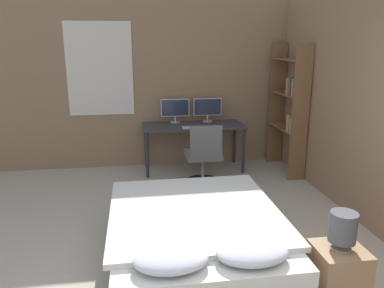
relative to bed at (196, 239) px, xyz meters
The scene contains 11 objects.
wall_back 3.28m from the bed, 87.40° to the left, with size 12.00×0.08×2.70m.
bed is the anchor object (origin of this frame).
nightstand 1.23m from the bed, 34.62° to the right, with size 0.38×0.37×0.49m.
bedside_lamp 1.30m from the bed, 34.62° to the right, with size 0.21×0.21×0.30m.
desk 2.75m from the bed, 81.52° to the left, with size 1.62×0.65×0.75m.
monitor_left 3.00m from the bed, 87.40° to the left, with size 0.47×0.16×0.39m.
monitor_right 3.08m from the bed, 77.06° to the left, with size 0.47×0.16×0.39m.
keyboard 2.55m from the bed, 80.78° to the left, with size 0.42×0.13×0.02m.
computer_mouse 2.62m from the bed, 74.20° to the left, with size 0.07×0.05×0.04m.
office_chair 2.05m from the bed, 77.57° to the left, with size 0.52×0.52×0.92m.
bookshelf 3.11m from the bed, 51.49° to the left, with size 0.26×0.95×2.01m.
Camera 1 is at (-0.67, -1.76, 2.03)m, focal length 35.00 mm.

